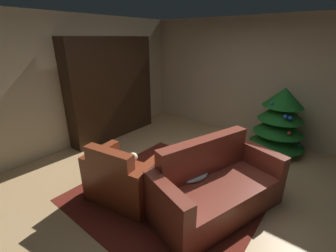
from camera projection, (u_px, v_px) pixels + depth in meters
name	position (u px, v px, depth m)	size (l,w,h in m)	color
ground_plane	(187.00, 187.00, 3.53)	(6.52, 6.52, 0.00)	tan
wall_back	(257.00, 80.00, 4.99)	(5.56, 0.06, 2.62)	tan
wall_left	(78.00, 83.00, 4.64)	(0.06, 5.38, 2.62)	tan
area_rug	(171.00, 192.00, 3.42)	(2.50, 2.46, 0.01)	#5E1D13
bookshelf_unit	(117.00, 89.00, 5.14)	(0.37, 2.11, 2.20)	black
armchair_red	(123.00, 179.00, 3.20)	(1.09, 0.83, 0.88)	maroon
couch_red	(216.00, 188.00, 3.00)	(1.30, 1.93, 0.95)	maroon
coffee_table	(185.00, 171.00, 3.21)	(0.65, 0.65, 0.46)	black
book_stack_on_table	(190.00, 164.00, 3.18)	(0.22, 0.18, 0.13)	red
bottle_on_table	(198.00, 165.00, 3.09)	(0.06, 0.06, 0.25)	navy
decorated_tree	(280.00, 121.00, 4.40)	(1.03, 1.03, 1.32)	brown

